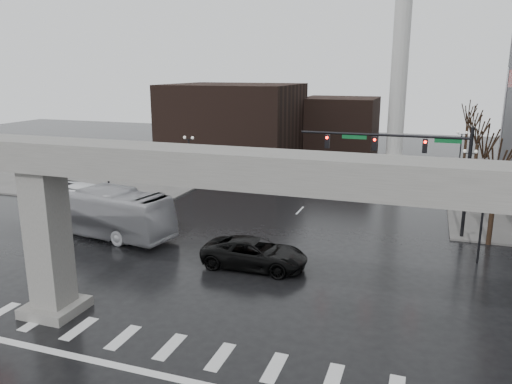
% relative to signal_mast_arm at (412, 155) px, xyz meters
% --- Properties ---
extents(ground, '(160.00, 160.00, 0.00)m').
position_rel_signal_mast_arm_xyz_m(ground, '(-8.99, -18.80, -5.83)').
color(ground, black).
rests_on(ground, ground).
extents(sidewalk_nw, '(28.00, 36.00, 0.15)m').
position_rel_signal_mast_arm_xyz_m(sidewalk_nw, '(-34.99, 17.20, -5.75)').
color(sidewalk_nw, slate).
rests_on(sidewalk_nw, ground).
extents(elevated_guideway, '(48.00, 2.60, 8.70)m').
position_rel_signal_mast_arm_xyz_m(elevated_guideway, '(-7.73, -18.80, 1.05)').
color(elevated_guideway, gray).
rests_on(elevated_guideway, ground).
extents(building_far_left, '(16.00, 14.00, 10.00)m').
position_rel_signal_mast_arm_xyz_m(building_far_left, '(-22.99, 23.20, -0.83)').
color(building_far_left, black).
rests_on(building_far_left, ground).
extents(building_far_mid, '(10.00, 10.00, 8.00)m').
position_rel_signal_mast_arm_xyz_m(building_far_mid, '(-10.99, 33.20, -1.83)').
color(building_far_mid, black).
rests_on(building_far_mid, ground).
extents(smokestack, '(3.60, 3.60, 30.00)m').
position_rel_signal_mast_arm_xyz_m(smokestack, '(-2.99, 27.20, 7.52)').
color(smokestack, beige).
rests_on(smokestack, ground).
extents(signal_mast_arm, '(12.12, 0.43, 8.00)m').
position_rel_signal_mast_arm_xyz_m(signal_mast_arm, '(0.00, 0.00, 0.00)').
color(signal_mast_arm, black).
rests_on(signal_mast_arm, ground).
extents(flagpole_assembly, '(2.06, 0.12, 12.00)m').
position_rel_signal_mast_arm_xyz_m(flagpole_assembly, '(6.30, 3.20, 1.70)').
color(flagpole_assembly, silver).
rests_on(flagpole_assembly, ground).
extents(lamp_right_0, '(1.22, 0.32, 5.11)m').
position_rel_signal_mast_arm_xyz_m(lamp_right_0, '(4.51, -4.80, -2.36)').
color(lamp_right_0, black).
rests_on(lamp_right_0, ground).
extents(lamp_right_1, '(1.22, 0.32, 5.11)m').
position_rel_signal_mast_arm_xyz_m(lamp_right_1, '(4.51, 9.20, -2.36)').
color(lamp_right_1, black).
rests_on(lamp_right_1, ground).
extents(lamp_right_2, '(1.22, 0.32, 5.11)m').
position_rel_signal_mast_arm_xyz_m(lamp_right_2, '(4.51, 23.20, -2.36)').
color(lamp_right_2, black).
rests_on(lamp_right_2, ground).
extents(lamp_left_0, '(1.22, 0.32, 5.11)m').
position_rel_signal_mast_arm_xyz_m(lamp_left_0, '(-22.49, -4.80, -2.36)').
color(lamp_left_0, black).
rests_on(lamp_left_0, ground).
extents(lamp_left_1, '(1.22, 0.32, 5.11)m').
position_rel_signal_mast_arm_xyz_m(lamp_left_1, '(-22.49, 9.20, -2.36)').
color(lamp_left_1, black).
rests_on(lamp_left_1, ground).
extents(lamp_left_2, '(1.22, 0.32, 5.11)m').
position_rel_signal_mast_arm_xyz_m(lamp_left_2, '(-22.49, 23.20, -2.36)').
color(lamp_left_2, black).
rests_on(lamp_left_2, ground).
extents(tree_right_0, '(1.09, 1.58, 7.50)m').
position_rel_signal_mast_arm_xyz_m(tree_right_0, '(5.54, -0.78, -3.04)').
color(tree_right_0, black).
rests_on(tree_right_0, ground).
extents(tree_right_1, '(1.09, 1.61, 7.67)m').
position_rel_signal_mast_arm_xyz_m(tree_right_1, '(5.54, 7.22, -2.98)').
color(tree_right_1, black).
rests_on(tree_right_1, ground).
extents(tree_right_2, '(1.10, 1.63, 7.85)m').
position_rel_signal_mast_arm_xyz_m(tree_right_2, '(5.54, 15.22, -2.91)').
color(tree_right_2, black).
rests_on(tree_right_2, ground).
extents(tree_right_3, '(1.11, 1.66, 8.02)m').
position_rel_signal_mast_arm_xyz_m(tree_right_3, '(5.54, 23.22, -2.85)').
color(tree_right_3, black).
rests_on(tree_right_3, ground).
extents(tree_right_4, '(1.12, 1.69, 8.19)m').
position_rel_signal_mast_arm_xyz_m(tree_right_4, '(5.54, 31.22, -2.79)').
color(tree_right_4, black).
rests_on(tree_right_4, ground).
extents(pickup_truck, '(6.51, 3.08, 1.79)m').
position_rel_signal_mast_arm_xyz_m(pickup_truck, '(-8.49, -10.01, -4.93)').
color(pickup_truck, black).
rests_on(pickup_truck, ground).
extents(city_bus, '(13.20, 5.19, 3.59)m').
position_rel_signal_mast_arm_xyz_m(city_bus, '(-21.72, -7.66, -4.03)').
color(city_bus, '#B6B5BA').
rests_on(city_bus, ground).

